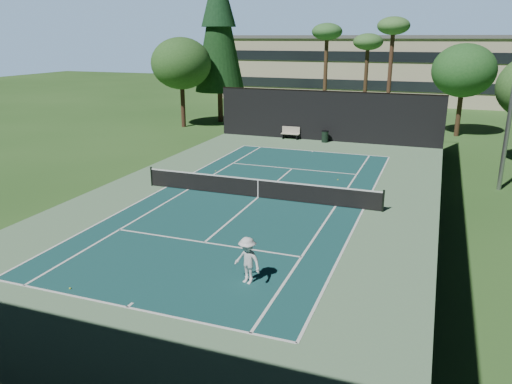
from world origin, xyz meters
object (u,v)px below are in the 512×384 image
Objects in this scene: tennis_ball_b at (211,189)px; tennis_ball_c at (338,180)px; tennis_net at (258,188)px; tennis_ball_a at (70,288)px; tennis_ball_d at (216,171)px; park_bench at (291,132)px; player at (247,260)px; trash_bin at (325,136)px.

tennis_ball_b is 1.07× the size of tennis_ball_c.
tennis_net is 11.80m from tennis_ball_a.
tennis_ball_c is at bearing 4.58° from tennis_ball_d.
tennis_ball_c is at bearing -60.78° from park_bench.
player reaches higher than tennis_ball_b.
player is (2.92, -9.03, 0.28)m from tennis_net.
tennis_ball_b is at bearing -68.95° from tennis_ball_d.
trash_bin is at bearing 116.13° from player.
tennis_ball_a is 0.89× the size of tennis_ball_b.
tennis_ball_d is at bearing -97.15° from park_bench.
tennis_net is 8.60× the size of park_bench.
tennis_ball_a is 12.05m from tennis_ball_b.
tennis_ball_b is at bearing 141.07° from player.
player reaches higher than tennis_ball_d.
park_bench is (1.46, 11.62, 0.52)m from tennis_ball_d.
tennis_ball_b is 3.88m from tennis_ball_d.
tennis_net is 6.02m from tennis_ball_d.
tennis_ball_c is at bearing 34.24° from tennis_ball_b.
tennis_ball_b is at bearing 92.22° from tennis_ball_a.
trash_bin is at bearing 89.71° from tennis_net.
player is at bearing -61.14° from tennis_ball_d.
tennis_net is at bearing 127.40° from player.
tennis_ball_a is at bearing -83.22° from tennis_ball_d.
tennis_ball_a is at bearing -89.15° from park_bench.
trash_bin is at bearing 106.68° from tennis_ball_c.
tennis_ball_c is 0.08× the size of trash_bin.
tennis_ball_a is 17.26m from tennis_ball_c.
trash_bin is (-2.84, 24.44, -0.36)m from player.
trash_bin is (2.96, -0.35, -0.07)m from park_bench.
park_bench is at bearing 82.85° from tennis_ball_d.
player is at bearing -58.44° from tennis_ball_b.
player reaches higher than tennis_net.
tennis_ball_a is (-5.40, -2.50, -0.80)m from player.
player is 6.00m from tennis_ball_a.
tennis_net is at bearing -90.29° from trash_bin.
tennis_ball_c is 11.14m from trash_bin.
park_bench reaches higher than tennis_ball_d.
park_bench reaches higher than tennis_ball_b.
tennis_net is 13.65× the size of trash_bin.
park_bench reaches higher than tennis_ball_c.
trash_bin is (-3.19, 10.66, 0.44)m from tennis_ball_c.
tennis_ball_a is 15.78m from tennis_ball_d.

